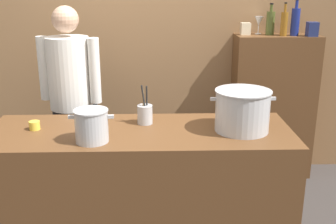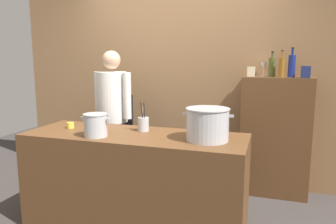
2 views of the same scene
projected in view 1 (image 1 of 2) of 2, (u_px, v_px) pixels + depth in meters
name	position (u px, v px, depth m)	size (l,w,h in m)	color
brick_back_panel	(144.00, 19.00, 3.85)	(4.40, 0.10, 3.00)	olive
prep_counter	(141.00, 191.00, 2.83)	(2.02, 0.70, 0.90)	brown
bar_cabinet	(272.00, 107.00, 3.93)	(0.76, 0.32, 1.37)	brown
chef	(71.00, 93.00, 3.35)	(0.52, 0.39, 1.66)	black
stockpot_large	(242.00, 111.00, 2.66)	(0.42, 0.37, 0.27)	#B7BABF
stockpot_small	(92.00, 126.00, 2.48)	(0.27, 0.21, 0.20)	#B7BABF
utensil_crock	(145.00, 114.00, 2.81)	(0.10, 0.10, 0.27)	#B7BABF
butter_jar	(35.00, 125.00, 2.70)	(0.07, 0.07, 0.06)	yellow
wine_bottle_cobalt	(295.00, 21.00, 3.64)	(0.08, 0.08, 0.32)	navy
wine_bottle_olive	(270.00, 22.00, 3.71)	(0.08, 0.08, 0.28)	#475123
wine_bottle_amber	(284.00, 23.00, 3.63)	(0.06, 0.06, 0.29)	#8C5919
wine_glass_tall	(259.00, 22.00, 3.77)	(0.08, 0.08, 0.16)	silver
spice_tin_cream	(245.00, 29.00, 3.73)	(0.08, 0.08, 0.11)	beige
spice_tin_navy	(312.00, 29.00, 3.61)	(0.09, 0.09, 0.13)	navy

